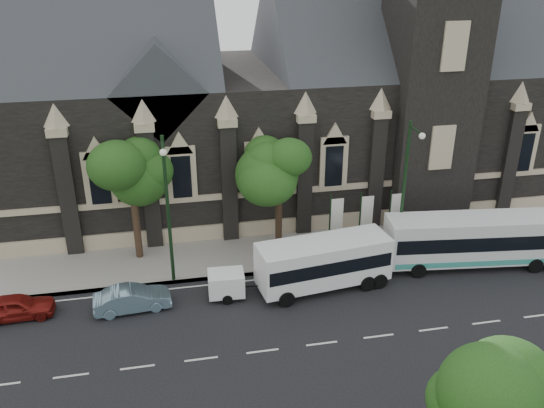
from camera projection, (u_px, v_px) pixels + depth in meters
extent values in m
plane|color=black|center=(263.00, 351.00, 27.80)|extent=(160.00, 160.00, 0.00)
cube|color=gray|center=(236.00, 256.00, 36.25)|extent=(80.00, 5.00, 0.15)
cube|color=black|center=(268.00, 132.00, 43.86)|extent=(40.00, 15.00, 10.00)
cube|color=#282B2F|center=(99.00, 73.00, 39.66)|extent=(16.00, 15.00, 15.00)
cube|color=#282B2F|center=(395.00, 62.00, 43.57)|extent=(20.00, 15.00, 15.00)
cube|color=#282B2F|center=(158.00, 85.00, 36.35)|extent=(6.00, 6.00, 6.00)
cube|color=black|center=(428.00, 93.00, 38.62)|extent=(5.50, 5.50, 18.00)
cube|color=#C3AB8D|center=(289.00, 191.00, 37.87)|extent=(40.00, 0.22, 0.40)
cube|color=#C3AB8D|center=(288.00, 226.00, 38.94)|extent=(40.00, 0.25, 1.20)
cube|color=black|center=(260.00, 171.00, 36.72)|extent=(1.20, 0.12, 2.80)
sphere|color=#1E4E18|center=(495.00, 403.00, 18.53)|extent=(3.20, 3.20, 3.20)
sphere|color=#1E4E18|center=(504.00, 374.00, 18.92)|extent=(2.40, 2.40, 2.40)
cylinder|color=black|center=(279.00, 218.00, 36.89)|extent=(0.44, 0.44, 3.96)
sphere|color=#1E4E18|center=(279.00, 165.00, 35.38)|extent=(3.84, 3.84, 3.84)
sphere|color=#1E4E18|center=(288.00, 150.00, 35.85)|extent=(2.88, 2.88, 2.88)
cylinder|color=black|center=(137.00, 230.00, 35.29)|extent=(0.44, 0.44, 3.96)
sphere|color=#1E4E18|center=(131.00, 177.00, 33.81)|extent=(3.68, 3.68, 3.68)
sphere|color=#1E4E18|center=(142.00, 161.00, 34.26)|extent=(2.76, 2.76, 2.76)
cylinder|color=black|center=(403.00, 193.00, 34.23)|extent=(0.20, 0.20, 9.00)
cylinder|color=black|center=(416.00, 130.00, 31.78)|extent=(0.10, 1.60, 0.10)
sphere|color=silver|center=(422.00, 136.00, 31.11)|extent=(0.36, 0.36, 0.36)
cylinder|color=black|center=(168.00, 213.00, 31.75)|extent=(0.20, 0.20, 9.00)
cylinder|color=black|center=(163.00, 146.00, 29.30)|extent=(0.10, 1.60, 0.10)
sphere|color=silver|center=(163.00, 152.00, 28.62)|extent=(0.36, 0.36, 0.36)
cylinder|color=black|center=(330.00, 224.00, 36.08)|extent=(0.10, 0.10, 4.00)
cube|color=white|center=(337.00, 215.00, 35.91)|extent=(0.80, 0.04, 2.20)
cylinder|color=black|center=(360.00, 221.00, 36.43)|extent=(0.10, 0.10, 4.00)
cube|color=white|center=(367.00, 212.00, 36.26)|extent=(0.80, 0.04, 2.20)
cylinder|color=black|center=(389.00, 218.00, 36.79)|extent=(0.10, 0.10, 4.00)
cube|color=white|center=(396.00, 210.00, 36.62)|extent=(0.80, 0.04, 2.20)
cube|color=silver|center=(478.00, 238.00, 34.61)|extent=(11.36, 3.60, 2.81)
cube|color=black|center=(478.00, 236.00, 34.54)|extent=(10.92, 3.59, 0.91)
cube|color=teal|center=(475.00, 254.00, 35.06)|extent=(10.92, 3.58, 0.35)
cylinder|color=black|center=(418.00, 271.00, 33.84)|extent=(0.93, 0.38, 0.90)
cylinder|color=black|center=(407.00, 252.00, 35.95)|extent=(0.93, 0.38, 0.90)
cylinder|color=black|center=(536.00, 266.00, 34.38)|extent=(0.93, 0.38, 0.90)
cylinder|color=black|center=(517.00, 247.00, 36.49)|extent=(0.93, 0.38, 0.90)
cylinder|color=black|center=(534.00, 246.00, 36.57)|extent=(0.93, 0.38, 0.90)
cube|color=white|center=(324.00, 261.00, 32.40)|extent=(7.88, 3.38, 2.49)
cube|color=black|center=(324.00, 259.00, 32.35)|extent=(7.58, 3.38, 0.82)
cylinder|color=black|center=(287.00, 299.00, 31.10)|extent=(0.93, 0.40, 0.90)
cylinder|color=black|center=(273.00, 277.00, 33.16)|extent=(0.93, 0.40, 0.90)
cylinder|color=black|center=(368.00, 283.00, 32.55)|extent=(0.93, 0.40, 0.90)
cylinder|color=black|center=(349.00, 263.00, 34.62)|extent=(0.93, 0.40, 0.90)
cylinder|color=black|center=(380.00, 281.00, 32.78)|extent=(0.93, 0.40, 0.90)
cylinder|color=black|center=(361.00, 261.00, 34.85)|extent=(0.93, 0.40, 0.90)
cube|color=white|center=(226.00, 283.00, 31.77)|extent=(2.07, 1.60, 1.30)
cylinder|color=black|center=(227.00, 300.00, 31.35)|extent=(0.57, 0.23, 0.56)
cylinder|color=black|center=(226.00, 285.00, 32.70)|extent=(0.57, 0.23, 0.56)
cylinder|color=black|center=(249.00, 287.00, 32.08)|extent=(1.20, 0.14, 0.08)
imported|color=#6F8EA1|center=(132.00, 299.00, 30.74)|extent=(4.22, 1.79, 1.35)
imported|color=maroon|center=(16.00, 307.00, 30.08)|extent=(3.95, 1.72, 1.32)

